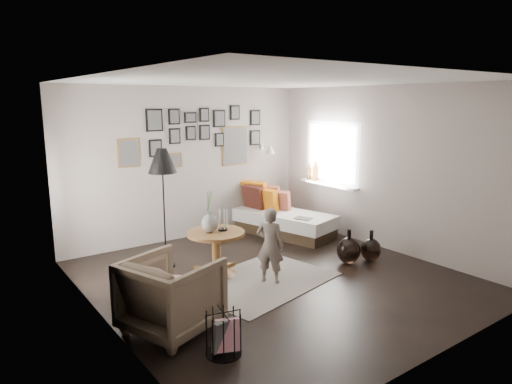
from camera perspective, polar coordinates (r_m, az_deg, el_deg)
ground at (r=6.28m, az=2.36°, el=-10.67°), size 4.80×4.80×0.00m
wall_back at (r=7.92m, az=-8.43°, el=3.54°), size 4.50×0.00×4.50m
wall_front at (r=4.35m, az=22.56°, el=-3.50°), size 4.50×0.00×4.50m
wall_left at (r=4.88m, az=-18.73°, el=-1.71°), size 0.00×4.80×4.80m
wall_right at (r=7.51m, az=16.03°, el=2.82°), size 0.00×4.80×4.80m
ceiling at (r=5.83m, az=2.57°, el=13.75°), size 4.80×4.80×0.00m
door_left at (r=6.06m, az=-21.89°, el=-1.90°), size 0.00×2.14×2.14m
window_right at (r=8.40m, az=8.38°, el=1.44°), size 0.15×1.32×1.30m
gallery_wall at (r=7.99m, az=-6.63°, el=6.85°), size 2.74×0.03×1.08m
wall_sconce at (r=8.51m, az=1.70°, el=5.29°), size 0.18×0.36×0.16m
rug at (r=6.16m, az=0.65°, el=-11.05°), size 2.12×1.69×0.01m
pedestal_table at (r=6.32m, az=-4.98°, el=-7.82°), size 0.78×0.78×0.62m
vase at (r=6.15m, az=-5.79°, el=-3.48°), size 0.22×0.22×0.56m
candles at (r=6.23m, az=-4.19°, el=-3.53°), size 0.13×0.13×0.29m
daybed at (r=8.23m, az=3.20°, el=-3.29°), size 1.22×1.97×0.90m
magazine_on_daybed at (r=7.69m, az=5.92°, el=-3.30°), size 0.30×0.33×0.01m
armchair at (r=4.88m, az=-10.55°, el=-12.49°), size 1.10×1.08×0.79m
armchair_cushion at (r=4.90m, az=-10.52°, el=-11.29°), size 0.45×0.46×0.16m
floor_lamp at (r=6.46m, az=-11.63°, el=3.29°), size 0.40×0.40×1.71m
magazine_basket at (r=4.49m, az=-4.05°, el=-17.23°), size 0.40×0.40×0.42m
demijohn_large at (r=6.87m, az=11.49°, el=-7.17°), size 0.35×0.35×0.52m
demijohn_small at (r=7.05m, az=14.15°, el=-6.99°), size 0.31×0.31×0.47m
child at (r=5.96m, az=1.78°, el=-6.71°), size 0.41×0.44×1.01m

